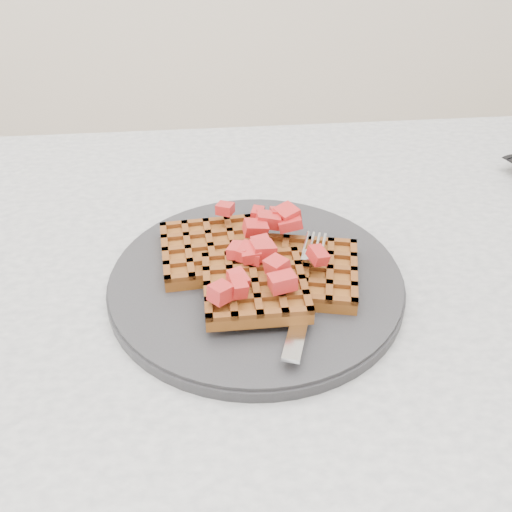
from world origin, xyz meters
name	(u,v)px	position (x,y,z in m)	size (l,w,h in m)	color
table	(368,352)	(0.00, 0.00, 0.64)	(1.20, 0.80, 0.75)	silver
plate	(256,281)	(-0.13, 0.00, 0.76)	(0.30, 0.30, 0.02)	#252528
waffles	(257,268)	(-0.13, -0.01, 0.78)	(0.21, 0.18, 0.03)	#92521E
strawberry_pile	(256,245)	(-0.13, 0.00, 0.80)	(0.15, 0.15, 0.02)	#9F0306
fork	(306,292)	(-0.09, -0.04, 0.77)	(0.02, 0.18, 0.02)	silver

